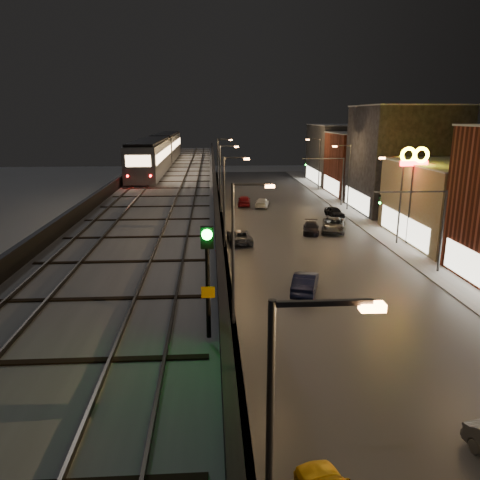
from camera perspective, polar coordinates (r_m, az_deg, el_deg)
name	(u,v)px	position (r m, az deg, el deg)	size (l,w,h in m)	color
ground	(269,476)	(19.28, 3.59, -26.76)	(220.00, 220.00, 0.00)	silver
road_surface	(298,236)	(51.77, 7.08, 0.52)	(17.00, 120.00, 0.06)	#46474D
sidewalk_right	(387,234)	(54.48, 17.48, 0.71)	(4.00, 120.00, 0.14)	#9FA1A8
under_viaduct_pavement	(175,238)	(51.06, -7.98, 0.29)	(11.00, 120.00, 0.06)	#9FA1A8
elevated_viaduct	(170,191)	(46.84, -8.51, 5.93)	(9.00, 100.00, 6.30)	black
viaduct_trackbed	(170,183)	(46.85, -8.54, 6.89)	(8.40, 100.00, 0.32)	#B2B7C1
viaduct_parapet_streetside	(214,178)	(46.65, -3.17, 7.57)	(0.30, 100.00, 1.10)	black
viaduct_parapet_far	(125,179)	(47.39, -13.84, 7.28)	(0.30, 100.00, 1.10)	black
building_c	(462,203)	(53.76, 25.43, 4.14)	(12.20, 15.20, 8.16)	#867555
building_d	(403,159)	(67.70, 19.26, 9.26)	(12.20, 13.20, 14.16)	#28282F
building_e	(368,164)	(80.93, 15.35, 8.93)	(12.20, 12.20, 10.16)	maroon
building_f	(345,154)	(94.20, 12.64, 10.18)	(12.20, 16.20, 11.16)	#383839
streetlight_left_0	(281,449)	(12.07, 5.01, -24.03)	(2.57, 0.28, 9.00)	#38383A
streetlight_left_1	(237,245)	(28.34, -0.32, -0.58)	(2.57, 0.28, 9.00)	#38383A
streetlight_left_2	(227,196)	(45.92, -1.60, 5.43)	(2.57, 0.28, 9.00)	#38383A
streetlight_right_2	(398,194)	(49.56, 18.73, 5.35)	(2.56, 0.28, 9.00)	#38383A
streetlight_left_3	(222,174)	(63.74, -2.18, 8.10)	(2.57, 0.28, 9.00)	#38383A
streetlight_right_3	(347,173)	(66.40, 12.94, 8.01)	(2.56, 0.28, 9.00)	#38383A
streetlight_left_4	(220,161)	(81.63, -2.51, 9.60)	(2.57, 0.28, 9.00)	#38383A
streetlight_right_4	(318,160)	(83.73, 9.48, 9.54)	(2.56, 0.28, 9.00)	#38383A
traffic_light_rig_a	(430,221)	(41.25, 22.11, 2.19)	(6.10, 0.34, 7.00)	#38383A
traffic_light_rig_b	(335,175)	(69.12, 11.49, 7.73)	(6.10, 0.34, 7.00)	#38383A
subway_train	(160,151)	(62.23, -9.75, 10.70)	(3.07, 37.52, 3.68)	gray
rail_signal	(207,260)	(12.87, -3.99, -2.48)	(0.38, 0.45, 3.31)	black
car_near_white	(305,283)	(35.17, 7.95, -5.24)	(1.63, 4.67, 1.54)	black
car_mid_silver	(239,237)	(48.38, -0.06, 0.42)	(2.28, 4.95, 1.38)	#444752
car_mid_dark	(262,203)	(67.44, 2.72, 4.52)	(1.79, 4.41, 1.28)	white
car_far_white	(244,201)	(68.45, 0.51, 4.79)	(1.78, 4.43, 1.51)	maroon
car_onc_dark	(333,226)	(53.98, 11.32, 1.74)	(2.51, 5.45, 1.51)	#424548
car_onc_white	(311,228)	(52.86, 8.66, 1.42)	(1.71, 4.21, 1.22)	black
car_onc_red	(335,212)	(62.08, 11.45, 3.33)	(1.52, 3.77, 1.28)	black
sign_mcdonalds	(414,166)	(49.60, 20.43, 8.45)	(2.92, 0.41, 9.87)	#38383A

